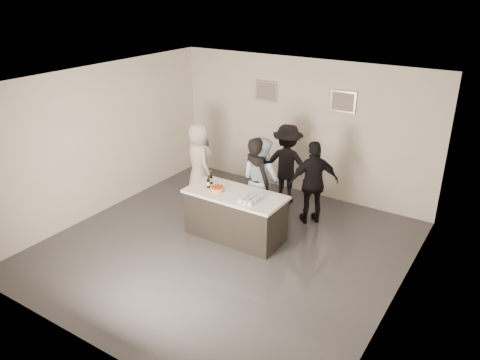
{
  "coord_description": "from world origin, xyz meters",
  "views": [
    {
      "loc": [
        4.19,
        -6.01,
        4.48
      ],
      "look_at": [
        0.0,
        0.5,
        1.15
      ],
      "focal_mm": 35.0,
      "sensor_mm": 36.0,
      "label": 1
    }
  ],
  "objects_px": {
    "beer_bottle_a": "(211,177)",
    "beer_bottle_b": "(208,181)",
    "person_guest_right": "(314,183)",
    "person_guest_left": "(199,161)",
    "person_guest_back": "(287,164)",
    "person_main_blue": "(261,180)",
    "cake": "(218,189)",
    "person_main_black": "(257,181)",
    "bar_counter": "(235,215)"
  },
  "relations": [
    {
      "from": "person_guest_left",
      "to": "person_guest_back",
      "type": "relative_size",
      "value": 0.96
    },
    {
      "from": "cake",
      "to": "beer_bottle_a",
      "type": "relative_size",
      "value": 0.92
    },
    {
      "from": "cake",
      "to": "person_main_black",
      "type": "height_order",
      "value": "person_main_black"
    },
    {
      "from": "cake",
      "to": "person_guest_right",
      "type": "xyz_separation_m",
      "value": [
        1.27,
        1.43,
        -0.09
      ]
    },
    {
      "from": "person_guest_left",
      "to": "person_guest_back",
      "type": "height_order",
      "value": "person_guest_back"
    },
    {
      "from": "person_main_black",
      "to": "person_guest_right",
      "type": "relative_size",
      "value": 1.05
    },
    {
      "from": "beer_bottle_a",
      "to": "person_guest_back",
      "type": "height_order",
      "value": "person_guest_back"
    },
    {
      "from": "person_main_blue",
      "to": "person_guest_right",
      "type": "height_order",
      "value": "person_main_blue"
    },
    {
      "from": "person_main_blue",
      "to": "person_guest_back",
      "type": "bearing_deg",
      "value": -75.05
    },
    {
      "from": "bar_counter",
      "to": "person_guest_right",
      "type": "bearing_deg",
      "value": 54.52
    },
    {
      "from": "cake",
      "to": "person_guest_right",
      "type": "height_order",
      "value": "person_guest_right"
    },
    {
      "from": "bar_counter",
      "to": "beer_bottle_a",
      "type": "bearing_deg",
      "value": 170.21
    },
    {
      "from": "bar_counter",
      "to": "person_guest_right",
      "type": "relative_size",
      "value": 1.1
    },
    {
      "from": "person_guest_back",
      "to": "person_guest_right",
      "type": "bearing_deg",
      "value": 133.86
    },
    {
      "from": "beer_bottle_b",
      "to": "person_main_black",
      "type": "xyz_separation_m",
      "value": [
        0.58,
        0.78,
        -0.14
      ]
    },
    {
      "from": "person_guest_left",
      "to": "beer_bottle_b",
      "type": "bearing_deg",
      "value": 164.75
    },
    {
      "from": "cake",
      "to": "person_main_blue",
      "type": "bearing_deg",
      "value": 68.58
    },
    {
      "from": "bar_counter",
      "to": "beer_bottle_b",
      "type": "height_order",
      "value": "beer_bottle_b"
    },
    {
      "from": "beer_bottle_b",
      "to": "person_guest_left",
      "type": "bearing_deg",
      "value": 133.66
    },
    {
      "from": "cake",
      "to": "person_main_black",
      "type": "bearing_deg",
      "value": 66.89
    },
    {
      "from": "beer_bottle_b",
      "to": "person_guest_left",
      "type": "relative_size",
      "value": 0.16
    },
    {
      "from": "beer_bottle_a",
      "to": "person_guest_right",
      "type": "distance_m",
      "value": 2.0
    },
    {
      "from": "person_guest_left",
      "to": "person_guest_right",
      "type": "height_order",
      "value": "person_guest_right"
    },
    {
      "from": "beer_bottle_a",
      "to": "beer_bottle_b",
      "type": "xyz_separation_m",
      "value": [
        0.07,
        -0.17,
        0.0
      ]
    },
    {
      "from": "person_main_black",
      "to": "person_main_blue",
      "type": "distance_m",
      "value": 0.14
    },
    {
      "from": "beer_bottle_b",
      "to": "person_guest_right",
      "type": "bearing_deg",
      "value": 42.79
    },
    {
      "from": "cake",
      "to": "beer_bottle_b",
      "type": "relative_size",
      "value": 0.92
    },
    {
      "from": "beer_bottle_a",
      "to": "person_guest_right",
      "type": "relative_size",
      "value": 0.15
    },
    {
      "from": "beer_bottle_a",
      "to": "person_main_blue",
      "type": "height_order",
      "value": "person_main_blue"
    },
    {
      "from": "person_guest_back",
      "to": "person_main_black",
      "type": "bearing_deg",
      "value": 73.26
    },
    {
      "from": "beer_bottle_b",
      "to": "person_main_blue",
      "type": "xyz_separation_m",
      "value": [
        0.61,
        0.91,
        -0.16
      ]
    },
    {
      "from": "cake",
      "to": "person_main_blue",
      "type": "relative_size",
      "value": 0.14
    },
    {
      "from": "cake",
      "to": "beer_bottle_a",
      "type": "xyz_separation_m",
      "value": [
        -0.3,
        0.2,
        0.09
      ]
    },
    {
      "from": "cake",
      "to": "person_guest_left",
      "type": "xyz_separation_m",
      "value": [
        -1.34,
        1.2,
        -0.1
      ]
    },
    {
      "from": "beer_bottle_a",
      "to": "person_guest_right",
      "type": "xyz_separation_m",
      "value": [
        1.57,
        1.23,
        -0.19
      ]
    },
    {
      "from": "bar_counter",
      "to": "cake",
      "type": "relative_size",
      "value": 7.74
    },
    {
      "from": "beer_bottle_b",
      "to": "person_guest_back",
      "type": "bearing_deg",
      "value": 71.81
    },
    {
      "from": "person_guest_left",
      "to": "person_guest_right",
      "type": "bearing_deg",
      "value": -143.8
    },
    {
      "from": "cake",
      "to": "person_guest_left",
      "type": "distance_m",
      "value": 1.8
    },
    {
      "from": "beer_bottle_b",
      "to": "person_guest_right",
      "type": "distance_m",
      "value": 2.06
    },
    {
      "from": "beer_bottle_b",
      "to": "person_guest_back",
      "type": "height_order",
      "value": "person_guest_back"
    },
    {
      "from": "cake",
      "to": "person_guest_left",
      "type": "bearing_deg",
      "value": 138.31
    },
    {
      "from": "beer_bottle_b",
      "to": "person_main_black",
      "type": "distance_m",
      "value": 0.98
    },
    {
      "from": "person_main_black",
      "to": "person_guest_left",
      "type": "height_order",
      "value": "person_main_black"
    },
    {
      "from": "person_main_blue",
      "to": "person_guest_left",
      "type": "distance_m",
      "value": 1.73
    },
    {
      "from": "bar_counter",
      "to": "person_main_black",
      "type": "height_order",
      "value": "person_main_black"
    },
    {
      "from": "person_main_blue",
      "to": "person_guest_left",
      "type": "bearing_deg",
      "value": 8.39
    },
    {
      "from": "person_guest_right",
      "to": "cake",
      "type": "bearing_deg",
      "value": 6.93
    },
    {
      "from": "person_guest_left",
      "to": "person_guest_right",
      "type": "xyz_separation_m",
      "value": [
        2.62,
        0.23,
        0.01
      ]
    },
    {
      "from": "person_guest_right",
      "to": "person_guest_back",
      "type": "height_order",
      "value": "person_guest_back"
    }
  ]
}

